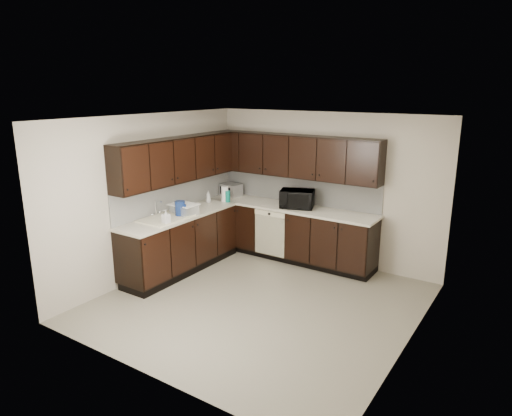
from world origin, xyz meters
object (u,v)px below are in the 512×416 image
at_px(microwave, 297,199).
at_px(sink, 166,222).
at_px(storage_bin, 184,209).
at_px(toaster_oven, 231,190).
at_px(blue_pitcher, 180,209).

bearing_deg(microwave, sink, -148.52).
relative_size(sink, storage_bin, 2.03).
relative_size(sink, toaster_oven, 2.27).
height_order(storage_bin, blue_pitcher, blue_pitcher).
distance_m(microwave, blue_pitcher, 1.92).
relative_size(toaster_oven, storage_bin, 0.89).
distance_m(toaster_oven, blue_pitcher, 1.55).
distance_m(storage_bin, blue_pitcher, 0.14).
bearing_deg(sink, blue_pitcher, 67.41).
distance_m(microwave, storage_bin, 1.85).
relative_size(microwave, blue_pitcher, 2.25).
height_order(toaster_oven, blue_pitcher, blue_pitcher).
xyz_separation_m(toaster_oven, storage_bin, (0.12, -1.41, -0.03)).
distance_m(microwave, toaster_oven, 1.42).
xyz_separation_m(microwave, blue_pitcher, (-1.26, -1.46, -0.03)).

